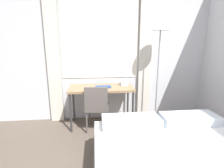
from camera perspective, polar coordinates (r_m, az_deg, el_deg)
The scene contains 6 objects.
wall_back_with_window at distance 3.43m, azimuth -0.94°, elevation 10.57°, with size 4.82×0.13×2.70m.
desk at distance 3.19m, azimuth -3.49°, elevation -2.15°, with size 1.16×0.54×0.74m.
desk_chair at distance 3.03m, azimuth -4.92°, elevation -6.95°, with size 0.45×0.45×0.82m.
standing_lamp at distance 3.21m, azimuth 15.42°, elevation 14.74°, with size 0.33×0.33×1.95m.
telephone at distance 3.32m, azimuth 3.99°, elevation 0.32°, with size 0.16×0.16×0.09m.
book at distance 3.14m, azimuth -2.91°, elevation -0.91°, with size 0.29×0.16×0.02m.
Camera 1 is at (-0.32, -0.66, 1.54)m, focal length 28.00 mm.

